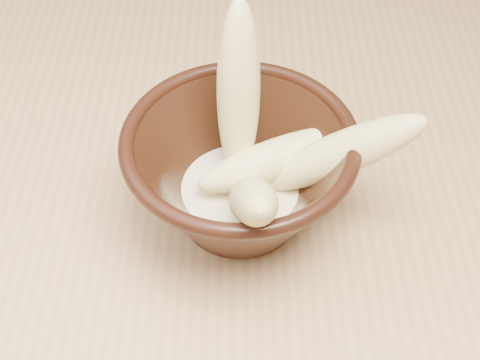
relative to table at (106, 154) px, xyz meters
name	(u,v)px	position (x,y,z in m)	size (l,w,h in m)	color
table	(106,154)	(0.00, 0.00, 0.00)	(1.20, 0.80, 0.75)	tan
bowl	(240,173)	(0.15, -0.15, 0.14)	(0.18, 0.18, 0.10)	black
milk_puddle	(240,193)	(0.15, -0.15, 0.11)	(0.10, 0.10, 0.01)	beige
banana_upright	(238,92)	(0.15, -0.11, 0.19)	(0.03, 0.03, 0.15)	#E9DB8A
banana_right	(339,154)	(0.22, -0.15, 0.16)	(0.03, 0.03, 0.14)	#E9DB8A
banana_across	(278,159)	(0.18, -0.14, 0.14)	(0.03, 0.03, 0.14)	#E9DB8A
banana_front	(253,201)	(0.16, -0.20, 0.16)	(0.03, 0.03, 0.14)	#E9DB8A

